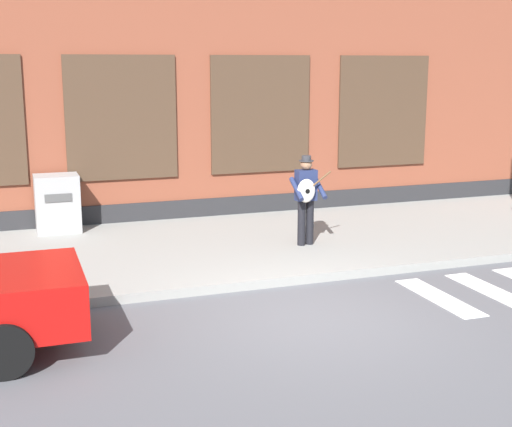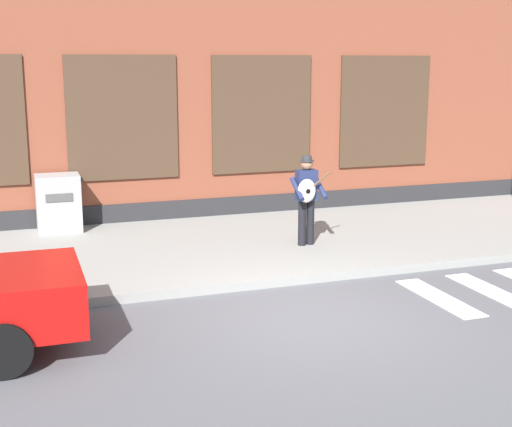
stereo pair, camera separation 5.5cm
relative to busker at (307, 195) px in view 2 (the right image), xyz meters
name	(u,v)px [view 2 (the right image)]	position (x,y,z in m)	size (l,w,h in m)	color
ground_plane	(311,318)	(-1.33, -3.30, -1.11)	(160.00, 160.00, 0.00)	#56565B
sidewalk	(228,246)	(-1.33, 0.66, -1.04)	(28.00, 4.97, 0.15)	gray
building_backdrop	(172,45)	(-1.33, 5.13, 2.82)	(28.00, 4.06, 7.88)	brown
busker	(307,195)	(0.00, 0.00, 0.00)	(0.72, 0.53, 1.69)	black
utility_box	(58,203)	(-4.32, 2.69, -0.38)	(0.87, 0.70, 1.17)	#9E9E9E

